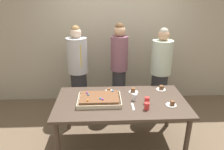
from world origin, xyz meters
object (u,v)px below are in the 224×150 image
object	(u,v)px
drink_cup_nearest	(135,97)
person_serving_front	(119,67)
plated_slice_near_right	(172,104)
cake_server_utensil	(133,107)
sheet_cake	(99,99)
party_table	(121,105)
drink_cup_middle	(147,100)
person_striped_tie_right	(160,72)
plated_slice_near_left	(161,88)
person_green_shirt_behind	(78,71)
plated_slice_far_left	(133,91)
drink_cup_far_end	(147,106)
plated_slice_far_right	(109,91)

from	to	relation	value
drink_cup_nearest	person_serving_front	world-z (taller)	person_serving_front
plated_slice_near_right	cake_server_utensil	distance (m)	0.55
person_serving_front	sheet_cake	bearing A→B (deg)	-0.01
party_table	plated_slice_near_right	world-z (taller)	plated_slice_near_right
drink_cup_nearest	drink_cup_middle	world-z (taller)	same
person_striped_tie_right	drink_cup_middle	bearing A→B (deg)	26.60
sheet_cake	plated_slice_near_left	bearing A→B (deg)	19.12
party_table	person_green_shirt_behind	bearing A→B (deg)	126.69
party_table	drink_cup_nearest	xyz separation A→B (m)	(0.20, 0.01, 0.13)
sheet_cake	drink_cup_nearest	size ratio (longest dim) A/B	6.23
plated_slice_far_left	drink_cup_far_end	bearing A→B (deg)	-78.08
drink_cup_nearest	drink_cup_middle	bearing A→B (deg)	-34.61
plated_slice_near_left	drink_cup_nearest	distance (m)	0.58
person_serving_front	plated_slice_near_left	bearing A→B (deg)	62.68
plated_slice_near_right	person_striped_tie_right	distance (m)	1.08
cake_server_utensil	person_serving_front	distance (m)	1.21
party_table	sheet_cake	size ratio (longest dim) A/B	3.07
plated_slice_near_right	plated_slice_far_left	world-z (taller)	plated_slice_far_left
plated_slice_near_left	cake_server_utensil	distance (m)	0.74
drink_cup_far_end	cake_server_utensil	bearing A→B (deg)	157.41
drink_cup_nearest	sheet_cake	bearing A→B (deg)	-177.56
person_striped_tie_right	person_serving_front	bearing A→B (deg)	-47.34
cake_server_utensil	person_green_shirt_behind	world-z (taller)	person_green_shirt_behind
plated_slice_near_left	cake_server_utensil	xyz separation A→B (m)	(-0.54, -0.52, -0.02)
plated_slice_far_left	person_green_shirt_behind	xyz separation A→B (m)	(-0.94, 0.71, 0.09)
plated_slice_near_left	person_striped_tie_right	world-z (taller)	person_striped_tie_right
drink_cup_nearest	cake_server_utensil	size ratio (longest dim) A/B	0.50
sheet_cake	cake_server_utensil	size ratio (longest dim) A/B	3.11
drink_cup_middle	person_serving_front	size ratio (longest dim) A/B	0.06
drink_cup_far_end	person_striped_tie_right	size ratio (longest dim) A/B	0.06
drink_cup_nearest	drink_cup_far_end	xyz separation A→B (m)	(0.12, -0.27, 0.00)
plated_slice_near_left	person_striped_tie_right	xyz separation A→B (m)	(0.13, 0.57, 0.07)
party_table	plated_slice_near_left	world-z (taller)	plated_slice_near_left
cake_server_utensil	person_green_shirt_behind	distance (m)	1.45
plated_slice_near_left	plated_slice_far_right	size ratio (longest dim) A/B	1.00
plated_slice_near_right	plated_slice_far_left	bearing A→B (deg)	138.07
plated_slice_far_left	person_serving_front	distance (m)	0.78
drink_cup_middle	person_striped_tie_right	world-z (taller)	person_striped_tie_right
person_green_shirt_behind	person_striped_tie_right	bearing A→B (deg)	65.10
person_serving_front	plated_slice_near_right	bearing A→B (deg)	48.22
drink_cup_far_end	person_serving_front	distance (m)	1.30
person_green_shirt_behind	cake_server_utensil	bearing A→B (deg)	14.70
party_table	drink_cup_nearest	world-z (taller)	drink_cup_nearest
drink_cup_nearest	person_striped_tie_right	size ratio (longest dim) A/B	0.06
plated_slice_near_right	person_serving_front	bearing A→B (deg)	118.65
plated_slice_near_left	plated_slice_near_right	world-z (taller)	same
drink_cup_nearest	person_serving_front	distance (m)	1.02
drink_cup_nearest	cake_server_utensil	distance (m)	0.20
party_table	plated_slice_far_right	bearing A→B (deg)	119.09
party_table	sheet_cake	distance (m)	0.34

